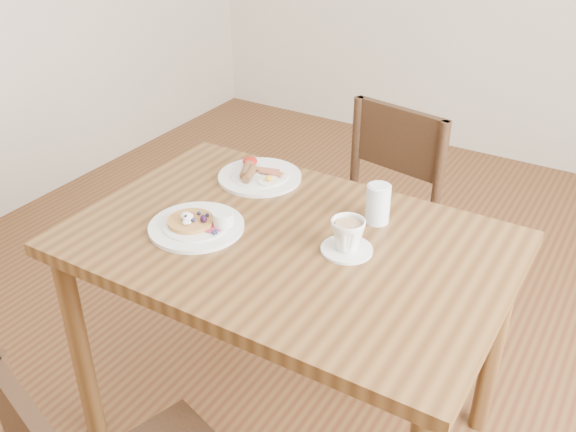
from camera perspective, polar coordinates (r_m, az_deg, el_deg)
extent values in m
plane|color=#562C18|center=(2.26, 0.00, -18.19)|extent=(5.00, 5.00, 0.00)
cube|color=brown|center=(1.78, 0.00, -2.49)|extent=(1.20, 0.80, 0.04)
cylinder|color=brown|center=(2.10, -18.01, -11.13)|extent=(0.06, 0.06, 0.71)
cylinder|color=brown|center=(2.12, 17.86, -10.77)|extent=(0.06, 0.06, 0.71)
cylinder|color=brown|center=(2.48, -6.60, -2.57)|extent=(0.06, 0.06, 0.71)
cube|color=#3A2215|center=(2.38, 6.72, -1.48)|extent=(0.49, 0.49, 0.04)
cylinder|color=#3A2215|center=(2.48, 0.56, -6.30)|extent=(0.04, 0.04, 0.43)
cylinder|color=#3A2215|center=(2.31, 7.41, -9.78)|extent=(0.04, 0.04, 0.43)
cylinder|color=#3A2215|center=(2.71, 5.55, -2.86)|extent=(0.04, 0.04, 0.43)
cylinder|color=#3A2215|center=(2.56, 12.05, -5.73)|extent=(0.04, 0.04, 0.43)
cylinder|color=#3A2215|center=(2.33, 13.22, 3.25)|extent=(0.04, 0.04, 0.43)
cylinder|color=#3A2215|center=(2.50, 6.06, 5.81)|extent=(0.04, 0.04, 0.43)
cube|color=#3A2215|center=(2.38, 9.85, 6.71)|extent=(0.38, 0.10, 0.24)
cylinder|color=white|center=(1.83, -8.14, -0.93)|extent=(0.27, 0.27, 0.01)
cylinder|color=white|center=(1.83, -8.15, -0.75)|extent=(0.19, 0.19, 0.01)
cylinder|color=#B22D59|center=(1.80, -6.72, -0.94)|extent=(0.07, 0.07, 0.00)
cylinder|color=#C68C47|center=(1.83, -8.64, -0.45)|extent=(0.13, 0.13, 0.01)
ellipsoid|color=white|center=(1.82, -8.90, -0.01)|extent=(0.03, 0.03, 0.02)
ellipsoid|color=white|center=(1.79, -9.02, -0.60)|extent=(0.02, 0.02, 0.01)
cylinder|color=white|center=(1.80, -5.77, -0.23)|extent=(0.06, 0.06, 0.04)
cylinder|color=#591E07|center=(1.79, -5.80, 0.21)|extent=(0.05, 0.05, 0.00)
sphere|color=black|center=(1.81, -7.64, -0.09)|extent=(0.02, 0.02, 0.02)
sphere|color=#1E234C|center=(1.83, -7.32, 0.20)|extent=(0.01, 0.01, 0.01)
sphere|color=#1E234C|center=(1.86, -7.97, 0.55)|extent=(0.01, 0.01, 0.01)
sphere|color=#B21938|center=(1.84, -8.62, 0.19)|extent=(0.02, 0.02, 0.02)
sphere|color=black|center=(1.82, -8.96, -0.14)|extent=(0.02, 0.02, 0.02)
sphere|color=#1E234C|center=(1.79, -8.30, -0.60)|extent=(0.01, 0.01, 0.01)
sphere|color=#1E234C|center=(1.75, -7.39, -1.75)|extent=(0.01, 0.01, 0.01)
sphere|color=#B21938|center=(1.77, -6.30, -1.32)|extent=(0.01, 0.01, 0.01)
sphere|color=black|center=(1.80, -5.70, -0.59)|extent=(0.02, 0.02, 0.02)
sphere|color=#1E234C|center=(1.84, -5.72, -0.06)|extent=(0.01, 0.01, 0.01)
cylinder|color=white|center=(2.08, -2.53, 3.50)|extent=(0.27, 0.27, 0.01)
cylinder|color=white|center=(2.08, -2.53, 3.67)|extent=(0.19, 0.19, 0.01)
cylinder|color=brown|center=(2.08, -3.77, 4.11)|extent=(0.06, 0.10, 0.03)
cylinder|color=brown|center=(2.06, -3.43, 3.79)|extent=(0.06, 0.10, 0.03)
cube|color=maroon|center=(2.09, -1.85, 4.10)|extent=(0.08, 0.04, 0.01)
cube|color=maroon|center=(2.07, -1.50, 3.88)|extent=(0.08, 0.03, 0.01)
cylinder|color=white|center=(2.03, -1.71, 3.14)|extent=(0.07, 0.07, 0.00)
ellipsoid|color=yellow|center=(2.02, -1.71, 3.39)|extent=(0.03, 0.03, 0.01)
ellipsoid|color=#A5190F|center=(2.14, -3.41, 4.90)|extent=(0.05, 0.05, 0.03)
cylinder|color=white|center=(1.72, 5.24, -2.98)|extent=(0.14, 0.14, 0.01)
imported|color=white|center=(1.70, 5.31, -1.64)|extent=(0.13, 0.13, 0.09)
cylinder|color=tan|center=(1.68, 5.36, -0.74)|extent=(0.07, 0.07, 0.00)
cylinder|color=silver|center=(1.84, 7.99, 1.08)|extent=(0.07, 0.07, 0.11)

